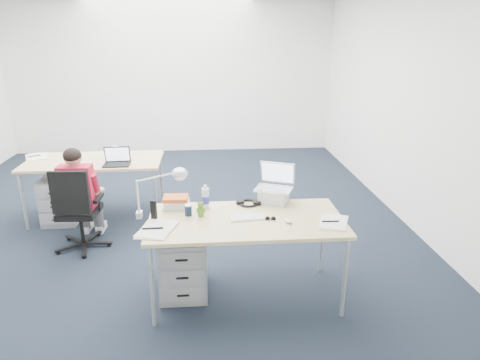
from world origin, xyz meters
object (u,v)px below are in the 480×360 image
object	(u,v)px
water_bottle	(205,197)
sunglasses	(270,219)
drawer_pedestal_near	(184,263)
silver_laptop	(274,184)
book_stack	(176,202)
seated_person	(82,195)
desk_far	(94,164)
desk_lamp	(154,192)
dark_laptop	(116,156)
computer_mouse	(288,221)
far_cup	(115,151)
cordless_phone	(154,210)
can_koozie	(188,210)
drawer_pedestal_far	(62,199)
office_chair	(80,226)
wireless_keyboard	(248,218)
bear_figurine	(201,209)
headphones	(249,203)
desk_near	(246,224)

from	to	relation	value
water_bottle	sunglasses	distance (m)	0.61
drawer_pedestal_near	silver_laptop	distance (m)	1.05
drawer_pedestal_near	book_stack	xyz separation A→B (m)	(-0.05, 0.17, 0.51)
seated_person	silver_laptop	xyz separation A→B (m)	(1.93, -0.81, 0.35)
desk_far	desk_lamp	bearing A→B (deg)	-62.51
drawer_pedestal_near	dark_laptop	distance (m)	1.80
computer_mouse	dark_laptop	bearing A→B (deg)	115.30
far_cup	dark_laptop	bearing A→B (deg)	-77.62
water_bottle	cordless_phone	bearing A→B (deg)	-154.39
can_koozie	cordless_phone	distance (m)	0.29
drawer_pedestal_far	drawer_pedestal_near	bearing A→B (deg)	-46.91
office_chair	silver_laptop	world-z (taller)	silver_laptop
office_chair	can_koozie	size ratio (longest dim) A/B	9.53
sunglasses	far_cup	size ratio (longest dim) A/B	0.84
drawer_pedestal_far	water_bottle	bearing A→B (deg)	-41.09
office_chair	cordless_phone	world-z (taller)	office_chair
drawer_pedestal_far	sunglasses	size ratio (longest dim) A/B	6.07
silver_laptop	wireless_keyboard	xyz separation A→B (m)	(-0.27, -0.34, -0.16)
silver_laptop	bear_figurine	distance (m)	0.71
drawer_pedestal_near	water_bottle	distance (m)	0.61
drawer_pedestal_near	book_stack	distance (m)	0.54
drawer_pedestal_near	silver_laptop	xyz separation A→B (m)	(0.81, 0.23, 0.62)
book_stack	sunglasses	xyz separation A→B (m)	(0.78, -0.32, -0.04)
drawer_pedestal_far	wireless_keyboard	bearing A→B (deg)	-40.10
drawer_pedestal_far	computer_mouse	distance (m)	3.08
silver_laptop	bear_figurine	xyz separation A→B (m)	(-0.65, -0.27, -0.10)
drawer_pedestal_far	water_bottle	xyz separation A→B (m)	(1.74, -1.52, 0.56)
bear_figurine	drawer_pedestal_far	bearing A→B (deg)	160.17
desk_far	silver_laptop	xyz separation A→B (m)	(1.95, -1.52, 0.22)
drawer_pedestal_far	headphones	bearing A→B (deg)	-34.43
water_bottle	sunglasses	size ratio (longest dim) A/B	2.37
dark_laptop	headphones	bearing A→B (deg)	-44.49
wireless_keyboard	water_bottle	distance (m)	0.43
desk_near	wireless_keyboard	world-z (taller)	wireless_keyboard
silver_laptop	headphones	size ratio (longest dim) A/B	1.51
sunglasses	far_cup	world-z (taller)	far_cup
seated_person	drawer_pedestal_near	size ratio (longest dim) A/B	1.97
can_koozie	book_stack	world-z (taller)	book_stack
drawer_pedestal_far	bear_figurine	distance (m)	2.45
computer_mouse	water_bottle	bearing A→B (deg)	133.34
desk_lamp	dark_laptop	distance (m)	1.65
silver_laptop	sunglasses	xyz separation A→B (m)	(-0.08, -0.39, -0.16)
desk_near	desk_far	world-z (taller)	same
can_koozie	desk_near	bearing A→B (deg)	-12.90
wireless_keyboard	seated_person	bearing A→B (deg)	138.53
desk_near	desk_lamp	world-z (taller)	desk_lamp
desk_near	desk_far	bearing A→B (deg)	131.77
desk_near	drawer_pedestal_far	distance (m)	2.75
seated_person	bear_figurine	xyz separation A→B (m)	(1.28, -1.08, 0.25)
wireless_keyboard	bear_figurine	bearing A→B (deg)	162.06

